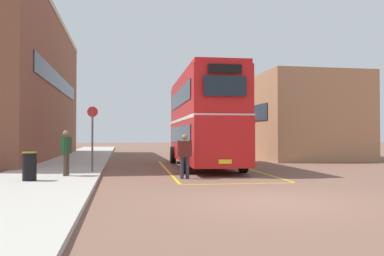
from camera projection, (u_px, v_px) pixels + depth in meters
ground_plane at (183, 163)px, 24.34m from camera, size 135.60×135.60×0.00m
sidewalk_left at (76, 160)px, 25.57m from camera, size 4.00×57.60×0.14m
brick_building_left at (16, 86)px, 28.41m from camera, size 5.96×22.99×10.30m
depot_building_right at (285, 119)px, 31.16m from camera, size 6.82×13.55×5.82m
double_decker_bus at (203, 119)px, 20.86m from camera, size 3.07×10.46×4.75m
single_deck_bus at (203, 136)px, 36.65m from camera, size 2.83×9.26×3.02m
pedestrian_boarding at (185, 153)px, 15.35m from camera, size 0.57×0.26×1.70m
pedestrian_waiting_near at (66, 149)px, 15.07m from camera, size 0.35×0.55×1.70m
litter_bin at (30, 166)px, 13.43m from camera, size 0.48×0.48×0.96m
bus_stop_sign at (92, 132)px, 16.93m from camera, size 0.44×0.08×2.73m
bay_marking_yellow at (211, 170)px, 18.92m from camera, size 4.60×12.52×0.01m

